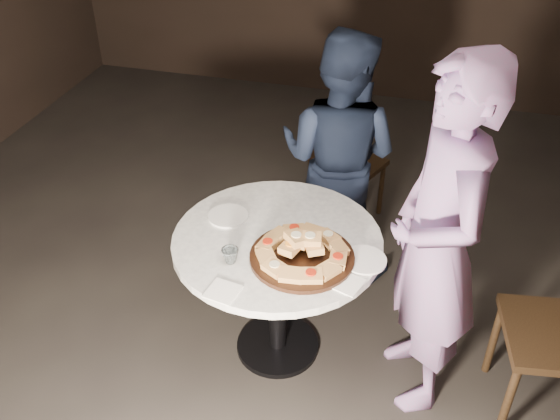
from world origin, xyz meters
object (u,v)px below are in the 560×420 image
(diner_teal, at_px, (436,245))
(focaccia_pile, at_px, (302,249))
(table, at_px, (277,260))
(diner_navy, at_px, (338,158))
(chair_far, at_px, (343,162))
(water_glass, at_px, (230,256))
(serving_board, at_px, (302,257))

(diner_teal, bearing_deg, focaccia_pile, -102.55)
(table, bearing_deg, diner_navy, 80.17)
(table, bearing_deg, chair_far, 85.04)
(focaccia_pile, relative_size, diner_teal, 0.24)
(focaccia_pile, bearing_deg, diner_teal, 8.41)
(diner_navy, bearing_deg, diner_teal, 137.00)
(water_glass, bearing_deg, serving_board, 18.71)
(table, bearing_deg, focaccia_pile, -38.13)
(diner_teal, bearing_deg, chair_far, -174.95)
(water_glass, bearing_deg, table, 55.09)
(table, xyz_separation_m, focaccia_pile, (0.15, -0.12, 0.20))
(table, relative_size, focaccia_pile, 2.44)
(serving_board, distance_m, water_glass, 0.33)
(water_glass, bearing_deg, diner_teal, 12.40)
(table, relative_size, serving_board, 2.16)
(diner_navy, xyz_separation_m, diner_teal, (0.59, -0.85, 0.13))
(serving_board, height_order, diner_teal, diner_teal)
(chair_far, height_order, diner_teal, diner_teal)
(water_glass, xyz_separation_m, diner_navy, (0.30, 1.05, -0.03))
(table, xyz_separation_m, serving_board, (0.15, -0.12, 0.15))
(diner_teal, bearing_deg, water_glass, -98.56)
(table, height_order, chair_far, chair_far)
(serving_board, xyz_separation_m, chair_far, (-0.04, 1.37, -0.29))
(serving_board, bearing_deg, focaccia_pile, 103.25)
(focaccia_pile, bearing_deg, chair_far, 91.76)
(diner_navy, bearing_deg, focaccia_pile, 102.73)
(table, bearing_deg, serving_board, -39.05)
(chair_far, distance_m, diner_teal, 1.49)
(table, distance_m, diner_teal, 0.78)
(serving_board, bearing_deg, chair_far, 91.80)
(chair_far, bearing_deg, water_glass, 102.43)
(serving_board, xyz_separation_m, water_glass, (-0.31, -0.11, 0.03))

